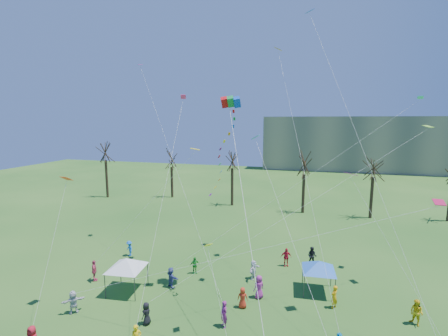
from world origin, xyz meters
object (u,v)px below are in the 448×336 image
(distant_building, at_px, (373,144))
(canopy_tent_blue, at_px, (319,266))
(canopy_tent_white, at_px, (126,263))
(big_box_kite, at_px, (226,155))

(distant_building, relative_size, canopy_tent_blue, 16.75)
(distant_building, relative_size, canopy_tent_white, 15.73)
(big_box_kite, relative_size, canopy_tent_blue, 5.06)
(distant_building, relative_size, big_box_kite, 3.31)
(big_box_kite, xyz_separation_m, canopy_tent_white, (-7.94, -1.62, -8.89))
(big_box_kite, bearing_deg, canopy_tent_blue, 18.60)
(canopy_tent_white, bearing_deg, canopy_tent_blue, 14.93)
(canopy_tent_white, bearing_deg, distant_building, 67.12)
(canopy_tent_white, distance_m, canopy_tent_blue, 15.62)
(big_box_kite, xyz_separation_m, canopy_tent_blue, (7.15, 2.41, -9.05))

